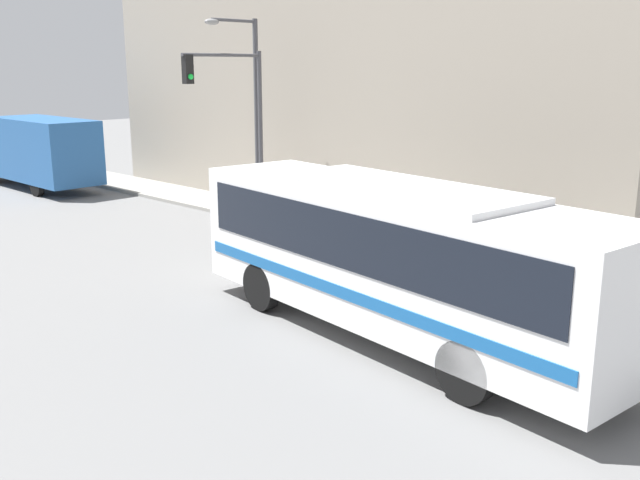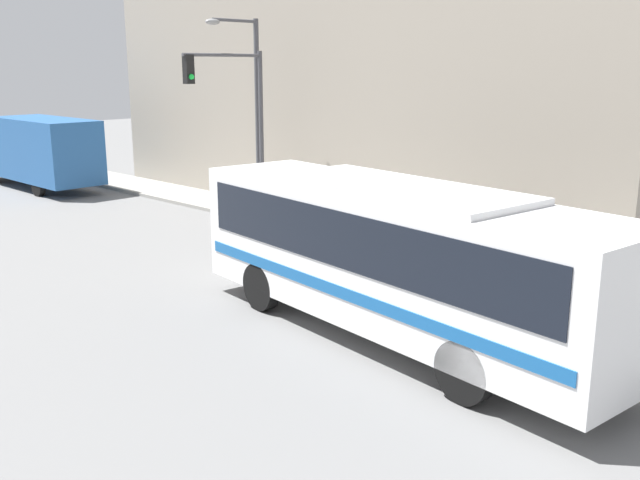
% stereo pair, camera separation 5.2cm
% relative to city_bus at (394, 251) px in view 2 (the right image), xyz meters
% --- Properties ---
extents(ground_plane, '(120.00, 120.00, 0.00)m').
position_rel_city_bus_xyz_m(ground_plane, '(0.71, -2.80, -1.84)').
color(ground_plane, slate).
extents(sidewalk, '(2.42, 70.00, 0.13)m').
position_rel_city_bus_xyz_m(sidewalk, '(6.42, 17.20, -1.77)').
color(sidewalk, gray).
rests_on(sidewalk, ground_plane).
extents(building_facade, '(6.00, 23.72, 8.78)m').
position_rel_city_bus_xyz_m(building_facade, '(10.63, 10.07, 2.55)').
color(building_facade, '#9E9384').
rests_on(building_facade, ground_plane).
extents(city_bus, '(3.65, 10.24, 3.15)m').
position_rel_city_bus_xyz_m(city_bus, '(0.00, 0.00, 0.00)').
color(city_bus, white).
rests_on(city_bus, ground_plane).
extents(delivery_truck, '(2.34, 8.33, 3.12)m').
position_rel_city_bus_xyz_m(delivery_truck, '(3.31, 22.74, -0.14)').
color(delivery_truck, '#265999').
rests_on(delivery_truck, ground_plane).
extents(fire_hydrant, '(0.25, 0.33, 0.70)m').
position_rel_city_bus_xyz_m(fire_hydrant, '(5.81, 2.49, -1.36)').
color(fire_hydrant, '#999999').
rests_on(fire_hydrant, sidewalk).
extents(traffic_light_pole, '(3.28, 0.35, 5.71)m').
position_rel_city_bus_xyz_m(traffic_light_pole, '(4.89, 10.67, 2.19)').
color(traffic_light_pole, '#47474C').
rests_on(traffic_light_pole, sidewalk).
extents(parking_meter, '(0.14, 0.14, 1.40)m').
position_rel_city_bus_xyz_m(parking_meter, '(5.81, 8.02, -0.76)').
color(parking_meter, '#47474C').
rests_on(parking_meter, sidewalk).
extents(street_lamp, '(2.22, 0.28, 6.79)m').
position_rel_city_bus_xyz_m(street_lamp, '(5.78, 10.96, 2.32)').
color(street_lamp, '#47474C').
rests_on(street_lamp, sidewalk).
extents(pedestrian_near_corner, '(0.34, 0.34, 1.71)m').
position_rel_city_bus_xyz_m(pedestrian_near_corner, '(6.57, 1.08, -0.84)').
color(pedestrian_near_corner, '#23283D').
rests_on(pedestrian_near_corner, sidewalk).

